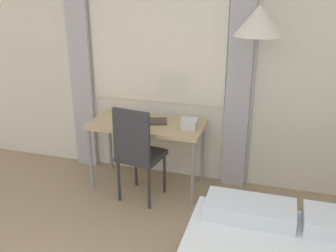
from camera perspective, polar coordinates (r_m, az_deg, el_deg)
name	(u,v)px	position (r m, az deg, el deg)	size (l,w,h in m)	color
wall_back_with_window	(197,57)	(4.08, 4.19, 9.92)	(5.68, 0.13, 2.70)	silver
desk	(147,128)	(4.05, -3.04, -0.35)	(1.17, 0.57, 0.72)	tan
desk_chair	(137,150)	(3.82, -4.45, -3.46)	(0.46, 0.46, 0.99)	#333338
standing_lamp	(258,33)	(3.54, 12.94, 13.06)	(0.43, 0.43, 1.91)	#4C4C51
telephone	(190,123)	(3.89, 3.17, 0.40)	(0.17, 0.18, 0.11)	silver
book	(154,121)	(4.03, -2.07, 0.71)	(0.30, 0.24, 0.02)	#4C4238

